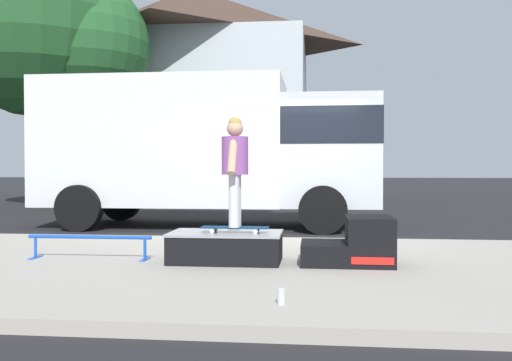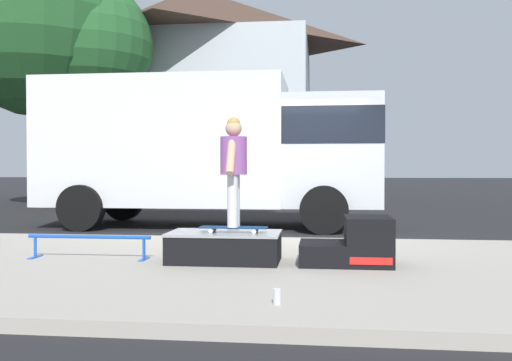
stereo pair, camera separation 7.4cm
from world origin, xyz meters
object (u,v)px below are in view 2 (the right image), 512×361
soda_can (277,297)px  street_tree_main (51,27)px  kicker_ramp (354,244)px  skater_kid (234,162)px  skateboard (234,228)px  grind_rail (89,241)px  skate_box (225,246)px  box_truck (212,145)px

soda_can → street_tree_main: bearing=123.4°
street_tree_main → kicker_ramp: bearing=-49.3°
skater_kid → soda_can: (0.65, -1.92, -1.10)m
skateboard → street_tree_main: size_ratio=0.09×
skateboard → grind_rail: bearing=177.2°
skate_box → box_truck: size_ratio=0.19×
kicker_ramp → skateboard: 1.39m
skateboard → kicker_ramp: bearing=2.5°
grind_rail → soda_can: bearing=-39.5°
skater_kid → street_tree_main: (-7.40, 10.27, 4.37)m
skateboard → soda_can: 2.05m
kicker_ramp → skater_kid: size_ratio=0.82×
grind_rail → skate_box: bearing=-1.0°
skate_box → street_tree_main: bearing=125.5°
skateboard → street_tree_main: bearing=125.8°
grind_rail → box_truck: size_ratio=0.22×
box_truck → skater_kid: bearing=-76.3°
skate_box → skateboard: (0.12, -0.06, 0.22)m
skater_kid → street_tree_main: street_tree_main is taller
street_tree_main → skater_kid: bearing=-54.2°
grind_rail → skateboard: (1.78, -0.09, 0.19)m
skater_kid → box_truck: box_truck is taller
kicker_ramp → skateboard: (-1.37, -0.06, 0.18)m
skate_box → box_truck: box_truck is taller
soda_can → box_truck: 7.49m
kicker_ramp → skateboard: bearing=-177.5°
skate_box → skateboard: 0.25m
grind_rail → skater_kid: 2.02m
skate_box → skater_kid: size_ratio=1.03×
soda_can → street_tree_main: street_tree_main is taller
skate_box → soda_can: skate_box is taller
kicker_ramp → skater_kid: (-1.37, -0.06, 0.94)m
soda_can → street_tree_main: size_ratio=0.01×
box_truck → street_tree_main: (-6.14, 5.11, 3.95)m
grind_rail → soda_can: size_ratio=12.14×
grind_rail → street_tree_main: size_ratio=0.17×
box_truck → street_tree_main: size_ratio=0.78×
grind_rail → soda_can: (2.44, -2.01, -0.15)m
street_tree_main → grind_rail: bearing=-61.1°
kicker_ramp → skater_kid: bearing=-177.5°
box_truck → skate_box: bearing=-77.3°
grind_rail → skater_kid: bearing=-2.8°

